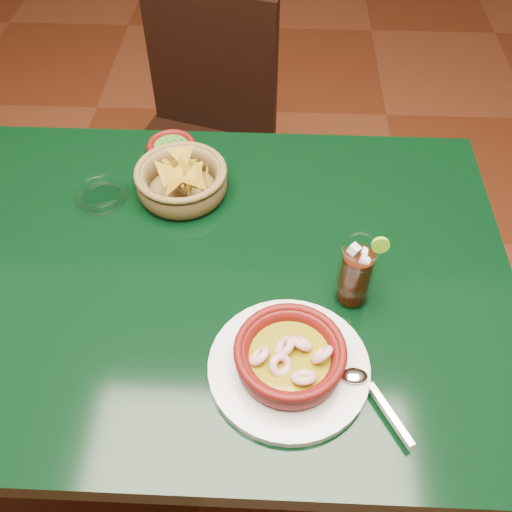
{
  "coord_description": "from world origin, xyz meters",
  "views": [
    {
      "loc": [
        0.17,
        -0.65,
        1.54
      ],
      "look_at": [
        0.14,
        -0.02,
        0.81
      ],
      "focal_mm": 40.0,
      "sensor_mm": 36.0,
      "label": 1
    }
  ],
  "objects_px": {
    "dining_chair": "(200,141)",
    "cola_drink": "(356,273)",
    "chip_basket": "(182,180)",
    "shrimp_plate": "(290,359)",
    "dining_table": "(184,299)"
  },
  "relations": [
    {
      "from": "chip_basket",
      "to": "cola_drink",
      "type": "distance_m",
      "value": 0.41
    },
    {
      "from": "shrimp_plate",
      "to": "cola_drink",
      "type": "xyz_separation_m",
      "value": [
        0.11,
        0.15,
        0.03
      ]
    },
    {
      "from": "dining_table",
      "to": "shrimp_plate",
      "type": "relative_size",
      "value": 3.95
    },
    {
      "from": "chip_basket",
      "to": "shrimp_plate",
      "type": "bearing_deg",
      "value": -61.35
    },
    {
      "from": "dining_table",
      "to": "shrimp_plate",
      "type": "height_order",
      "value": "shrimp_plate"
    },
    {
      "from": "dining_table",
      "to": "chip_basket",
      "type": "bearing_deg",
      "value": 95.09
    },
    {
      "from": "shrimp_plate",
      "to": "chip_basket",
      "type": "bearing_deg",
      "value": 118.65
    },
    {
      "from": "cola_drink",
      "to": "dining_table",
      "type": "bearing_deg",
      "value": 169.99
    },
    {
      "from": "dining_chair",
      "to": "cola_drink",
      "type": "distance_m",
      "value": 0.9
    },
    {
      "from": "chip_basket",
      "to": "dining_table",
      "type": "bearing_deg",
      "value": -84.91
    },
    {
      "from": "dining_chair",
      "to": "chip_basket",
      "type": "relative_size",
      "value": 4.11
    },
    {
      "from": "shrimp_plate",
      "to": "chip_basket",
      "type": "height_order",
      "value": "chip_basket"
    },
    {
      "from": "dining_chair",
      "to": "cola_drink",
      "type": "height_order",
      "value": "cola_drink"
    },
    {
      "from": "dining_table",
      "to": "dining_chair",
      "type": "bearing_deg",
      "value": 94.69
    },
    {
      "from": "dining_table",
      "to": "cola_drink",
      "type": "bearing_deg",
      "value": -10.01
    }
  ]
}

